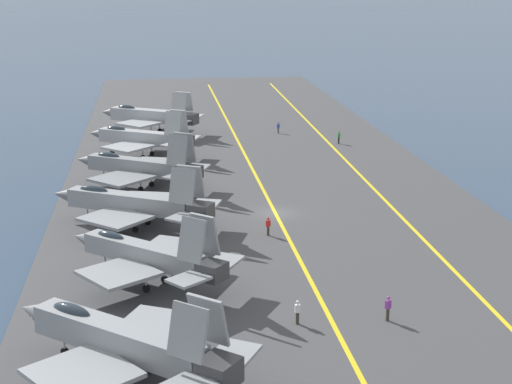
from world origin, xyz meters
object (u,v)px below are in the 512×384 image
object	(u,v)px
crew_purple_vest	(388,307)
crew_green_vest	(339,137)
crew_white_vest	(298,311)
parked_jet_second	(148,254)
parked_jet_third	(133,203)
crew_red_vest	(268,225)
parked_jet_nearest	(122,340)
parked_jet_fourth	(140,166)
parked_jet_sixth	(150,116)
parked_jet_fifth	(142,138)
crew_blue_vest	(278,127)

from	to	relation	value
crew_purple_vest	crew_green_vest	world-z (taller)	crew_purple_vest
crew_white_vest	parked_jet_second	bearing A→B (deg)	51.18
parked_jet_second	parked_jet_third	bearing A→B (deg)	5.56
parked_jet_third	crew_red_vest	world-z (taller)	parked_jet_third
parked_jet_third	parked_jet_nearest	bearing A→B (deg)	179.85
parked_jet_fourth	parked_jet_sixth	bearing A→B (deg)	-2.12
crew_white_vest	crew_green_vest	distance (m)	59.30
crew_green_vest	parked_jet_fifth	bearing A→B (deg)	99.56
parked_jet_second	parked_jet_third	distance (m)	14.72
parked_jet_nearest	parked_jet_sixth	size ratio (longest dim) A/B	0.97
parked_jet_fifth	parked_jet_sixth	size ratio (longest dim) A/B	0.95
parked_jet_sixth	crew_green_vest	xyz separation A→B (m)	(-10.69, -26.44, -1.72)
crew_purple_vest	parked_jet_third	bearing A→B (deg)	37.80
parked_jet_nearest	parked_jet_fourth	xyz separation A→B (m)	(42.75, -0.56, 0.10)
parked_jet_nearest	crew_white_vest	xyz separation A→B (m)	(5.98, -11.72, -1.52)
crew_blue_vest	crew_white_vest	bearing A→B (deg)	172.06
crew_green_vest	crew_red_vest	bearing A→B (deg)	157.59
crew_blue_vest	crew_red_vest	bearing A→B (deg)	169.77
parked_jet_fourth	crew_purple_vest	size ratio (longest dim) A/B	8.42
parked_jet_fourth	parked_jet_sixth	distance (m)	30.92
crew_green_vest	parked_jet_nearest	bearing A→B (deg)	155.92
parked_jet_third	crew_blue_vest	bearing A→B (deg)	-26.03
crew_white_vest	crew_purple_vest	bearing A→B (deg)	-92.99
parked_jet_fourth	parked_jet_sixth	world-z (taller)	parked_jet_fourth
parked_jet_nearest	crew_blue_vest	size ratio (longest dim) A/B	9.09
parked_jet_fourth	crew_blue_vest	size ratio (longest dim) A/B	9.20
parked_jet_third	parked_jet_fourth	xyz separation A→B (m)	(13.90, -0.48, 0.12)
crew_blue_vest	crew_green_vest	bearing A→B (deg)	-138.95
parked_jet_fifth	crew_blue_vest	xyz separation A→B (m)	(13.03, -20.17, -1.67)
parked_jet_nearest	parked_jet_second	size ratio (longest dim) A/B	1.11
crew_white_vest	parked_jet_third	bearing A→B (deg)	26.98
parked_jet_fourth	crew_purple_vest	xyz separation A→B (m)	(-37.10, -17.51, -1.57)
parked_jet_second	crew_green_vest	world-z (taller)	parked_jet_second
parked_jet_fourth	crew_red_vest	distance (m)	21.51
parked_jet_nearest	parked_jet_second	distance (m)	14.28
parked_jet_second	parked_jet_sixth	size ratio (longest dim) A/B	0.88
parked_jet_third	parked_jet_fifth	world-z (taller)	parked_jet_fifth
crew_blue_vest	parked_jet_fifth	bearing A→B (deg)	122.85
parked_jet_nearest	crew_blue_vest	xyz separation A→B (m)	(71.36, -20.83, -1.56)
parked_jet_sixth	crew_blue_vest	bearing A→B (deg)	-96.83
parked_jet_nearest	crew_green_vest	xyz separation A→B (m)	(62.96, -28.14, -1.49)
parked_jet_nearest	parked_jet_third	xyz separation A→B (m)	(28.85, -0.07, -0.02)
parked_jet_second	crew_purple_vest	distance (m)	18.72
parked_jet_second	parked_jet_sixth	xyz separation A→B (m)	(59.45, -0.20, 0.11)
parked_jet_second	crew_blue_vest	world-z (taller)	parked_jet_second
parked_jet_third	crew_white_vest	xyz separation A→B (m)	(-22.87, -11.64, -1.50)
parked_jet_nearest	crew_red_vest	world-z (taller)	parked_jet_nearest
crew_blue_vest	crew_green_vest	world-z (taller)	crew_green_vest
parked_jet_second	parked_jet_fourth	distance (m)	28.56
parked_jet_fourth	crew_purple_vest	bearing A→B (deg)	-154.73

